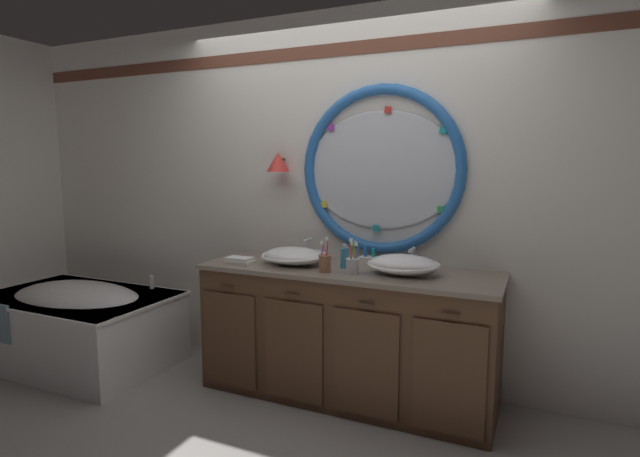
% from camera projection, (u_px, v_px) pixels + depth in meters
% --- Properties ---
extents(ground_plane, '(14.00, 14.00, 0.00)m').
position_uv_depth(ground_plane, '(312.00, 406.00, 3.19)').
color(ground_plane, gray).
extents(back_wall_assembly, '(6.40, 0.26, 2.60)m').
position_uv_depth(back_wall_assembly, '(349.00, 196.00, 3.54)').
color(back_wall_assembly, silver).
rests_on(back_wall_assembly, ground_plane).
extents(vanity_counter, '(1.95, 0.66, 0.87)m').
position_uv_depth(vanity_counter, '(347.00, 332.00, 3.29)').
color(vanity_counter, brown).
rests_on(vanity_counter, ground_plane).
extents(bathtub, '(1.46, 0.92, 0.65)m').
position_uv_depth(bathtub, '(78.00, 321.00, 3.84)').
color(bathtub, white).
rests_on(bathtub, ground_plane).
extents(sink_basin_left, '(0.45, 0.45, 0.11)m').
position_uv_depth(sink_basin_left, '(294.00, 256.00, 3.36)').
color(sink_basin_left, white).
rests_on(sink_basin_left, vanity_counter).
extents(sink_basin_right, '(0.45, 0.45, 0.12)m').
position_uv_depth(sink_basin_right, '(403.00, 265.00, 3.05)').
color(sink_basin_right, white).
rests_on(sink_basin_right, vanity_counter).
extents(faucet_set_left, '(0.21, 0.14, 0.15)m').
position_uv_depth(faucet_set_left, '(310.00, 250.00, 3.59)').
color(faucet_set_left, silver).
rests_on(faucet_set_left, vanity_counter).
extents(faucet_set_right, '(0.22, 0.13, 0.13)m').
position_uv_depth(faucet_set_right, '(413.00, 259.00, 3.28)').
color(faucet_set_right, silver).
rests_on(faucet_set_right, vanity_counter).
extents(toothbrush_holder_left, '(0.08, 0.08, 0.23)m').
position_uv_depth(toothbrush_holder_left, '(325.00, 262.00, 3.13)').
color(toothbrush_holder_left, '#996647').
rests_on(toothbrush_holder_left, vanity_counter).
extents(toothbrush_holder_right, '(0.09, 0.09, 0.22)m').
position_uv_depth(toothbrush_holder_right, '(353.00, 265.00, 3.07)').
color(toothbrush_holder_right, silver).
rests_on(toothbrush_holder_right, vanity_counter).
extents(soap_dispenser, '(0.06, 0.06, 0.16)m').
position_uv_depth(soap_dispenser, '(345.00, 257.00, 3.25)').
color(soap_dispenser, '#388EBC').
rests_on(soap_dispenser, vanity_counter).
extents(folded_hand_towel, '(0.19, 0.11, 0.04)m').
position_uv_depth(folded_hand_towel, '(240.00, 261.00, 3.39)').
color(folded_hand_towel, white).
rests_on(folded_hand_towel, vanity_counter).
extents(toiletry_basket, '(0.13, 0.09, 0.12)m').
position_uv_depth(toiletry_basket, '(369.00, 259.00, 3.39)').
color(toiletry_basket, beige).
rests_on(toiletry_basket, vanity_counter).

